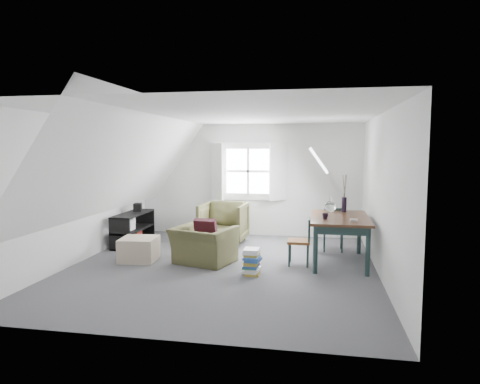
% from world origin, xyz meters
% --- Properties ---
extents(floor, '(5.50, 5.50, 0.00)m').
position_xyz_m(floor, '(0.00, 0.00, 0.00)').
color(floor, '#49494E').
rests_on(floor, ground).
extents(ceiling, '(5.50, 5.50, 0.00)m').
position_xyz_m(ceiling, '(0.00, 0.00, 2.50)').
color(ceiling, white).
rests_on(ceiling, wall_back).
extents(wall_back, '(5.00, 0.00, 5.00)m').
position_xyz_m(wall_back, '(0.00, 2.75, 1.25)').
color(wall_back, silver).
rests_on(wall_back, ground).
extents(wall_front, '(5.00, 0.00, 5.00)m').
position_xyz_m(wall_front, '(0.00, -2.75, 1.25)').
color(wall_front, silver).
rests_on(wall_front, ground).
extents(wall_left, '(0.00, 5.50, 5.50)m').
position_xyz_m(wall_left, '(-2.50, 0.00, 1.25)').
color(wall_left, silver).
rests_on(wall_left, ground).
extents(wall_right, '(0.00, 5.50, 5.50)m').
position_xyz_m(wall_right, '(2.50, 0.00, 1.25)').
color(wall_right, silver).
rests_on(wall_right, ground).
extents(slope_left, '(3.19, 5.50, 4.48)m').
position_xyz_m(slope_left, '(-1.55, 0.00, 1.78)').
color(slope_left, white).
rests_on(slope_left, wall_left).
extents(slope_right, '(3.19, 5.50, 4.48)m').
position_xyz_m(slope_right, '(1.55, 0.00, 1.78)').
color(slope_right, white).
rests_on(slope_right, wall_right).
extents(dormer_window, '(1.71, 0.35, 1.30)m').
position_xyz_m(dormer_window, '(0.00, 2.68, 1.45)').
color(dormer_window, white).
rests_on(dormer_window, wall_back).
extents(skylight, '(0.35, 0.75, 0.47)m').
position_xyz_m(skylight, '(1.55, 1.30, 1.75)').
color(skylight, white).
rests_on(skylight, slope_right).
extents(armchair_near, '(1.18, 1.10, 0.63)m').
position_xyz_m(armchair_near, '(-0.36, 0.19, 0.00)').
color(armchair_near, '#474627').
rests_on(armchair_near, floor).
extents(armchair_far, '(0.95, 0.97, 0.85)m').
position_xyz_m(armchair_far, '(-0.37, 1.79, 0.00)').
color(armchair_far, '#474627').
rests_on(armchair_far, floor).
extents(throw_pillow, '(0.40, 0.25, 0.40)m').
position_xyz_m(throw_pillow, '(-0.36, 0.34, 0.56)').
color(throw_pillow, '#360E19').
rests_on(throw_pillow, armchair_near).
extents(ottoman, '(0.67, 0.67, 0.40)m').
position_xyz_m(ottoman, '(-1.53, 0.17, 0.20)').
color(ottoman, tan).
rests_on(ottoman, floor).
extents(dining_table, '(0.96, 1.61, 0.80)m').
position_xyz_m(dining_table, '(1.92, 0.64, 0.70)').
color(dining_table, '#351F12').
rests_on(dining_table, floor).
extents(demijohn, '(0.20, 0.20, 0.28)m').
position_xyz_m(demijohn, '(1.77, 1.09, 0.92)').
color(demijohn, silver).
rests_on(demijohn, dining_table).
extents(vase_twigs, '(0.09, 0.10, 0.68)m').
position_xyz_m(vase_twigs, '(2.02, 1.19, 0.96)').
color(vase_twigs, black).
rests_on(vase_twigs, dining_table).
extents(cup, '(0.11, 0.11, 0.09)m').
position_xyz_m(cup, '(1.67, 0.34, 0.80)').
color(cup, black).
rests_on(cup, dining_table).
extents(paper_box, '(0.12, 0.08, 0.04)m').
position_xyz_m(paper_box, '(2.12, 0.19, 0.82)').
color(paper_box, white).
rests_on(paper_box, dining_table).
extents(dining_chair_far, '(0.40, 0.40, 0.86)m').
position_xyz_m(dining_chair_far, '(1.85, 1.49, 0.45)').
color(dining_chair_far, brown).
rests_on(dining_chair_far, floor).
extents(dining_chair_near, '(0.37, 0.37, 0.80)m').
position_xyz_m(dining_chair_near, '(1.28, 0.39, 0.41)').
color(dining_chair_near, brown).
rests_on(dining_chair_near, floor).
extents(media_shelf, '(0.42, 1.27, 0.65)m').
position_xyz_m(media_shelf, '(-2.17, 1.31, 0.29)').
color(media_shelf, black).
rests_on(media_shelf, floor).
extents(electronics_box, '(0.22, 0.26, 0.18)m').
position_xyz_m(electronics_box, '(-2.17, 1.60, 0.72)').
color(electronics_box, black).
rests_on(electronics_box, media_shelf).
extents(magazine_stack, '(0.30, 0.36, 0.40)m').
position_xyz_m(magazine_stack, '(0.55, -0.31, 0.20)').
color(magazine_stack, '#B29933').
rests_on(magazine_stack, floor).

